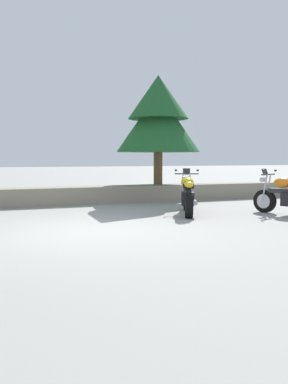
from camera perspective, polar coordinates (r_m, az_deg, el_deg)
name	(u,v)px	position (r m, az deg, el deg)	size (l,w,h in m)	color
ground_plane	(83,232)	(7.87, -8.91, -5.81)	(120.00, 120.00, 0.00)	gray
stone_wall	(53,196)	(12.53, -13.15, -0.61)	(36.00, 0.80, 0.55)	gray
motorcycle_yellow_centre	(188,195)	(10.33, 6.38, -0.50)	(1.06, 1.95, 1.18)	black
pine_tree_mid_right	(158,115)	(13.68, 2.08, 11.09)	(2.89, 2.89, 3.74)	brown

